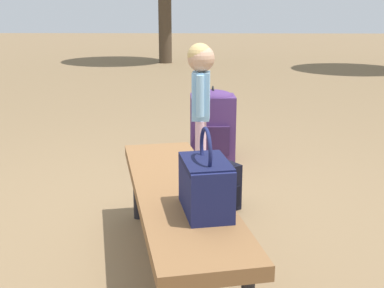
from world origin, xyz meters
The scene contains 6 objects.
ground_plane centered at (0.00, 0.00, 0.00)m, with size 40.00×40.00×0.00m, color brown.
park_bench centered at (-0.67, -0.11, 0.39)m, with size 1.65×0.73×0.45m.
handbag centered at (-0.95, -0.24, 0.58)m, with size 0.35×0.24×0.37m.
child_standing centered at (0.89, -0.21, 0.68)m, with size 0.28×0.21×1.02m.
backpack_large centered at (1.28, -0.32, 0.31)m, with size 0.35×0.39×0.63m.
backpack_small centered at (0.13, -0.36, 0.17)m, with size 0.25×0.26×0.35m.
Camera 1 is at (-2.94, -0.23, 1.30)m, focal length 47.25 mm.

